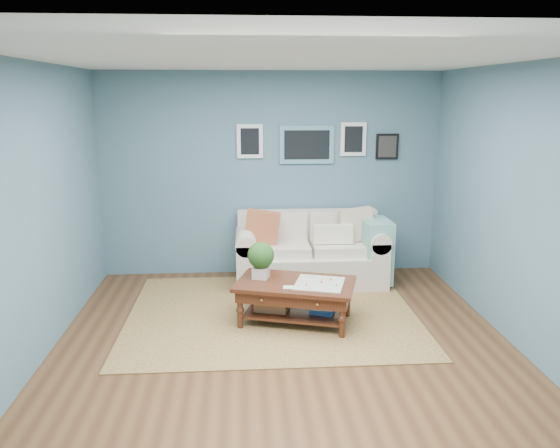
{
  "coord_description": "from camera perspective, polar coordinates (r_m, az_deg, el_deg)",
  "views": [
    {
      "loc": [
        -0.38,
        -4.72,
        2.41
      ],
      "look_at": [
        0.02,
        1.0,
        1.03
      ],
      "focal_mm": 35.0,
      "sensor_mm": 36.0,
      "label": 1
    }
  ],
  "objects": [
    {
      "name": "loveseat",
      "position": [
        7.1,
        3.8,
        -2.91
      ],
      "size": [
        1.95,
        0.89,
        1.0
      ],
      "color": "beige",
      "rests_on": "ground"
    },
    {
      "name": "room_shell",
      "position": [
        4.91,
        0.73,
        1.15
      ],
      "size": [
        5.0,
        5.02,
        2.7
      ],
      "color": "brown",
      "rests_on": "ground"
    },
    {
      "name": "coffee_table",
      "position": [
        5.86,
        1.0,
        -6.74
      ],
      "size": [
        1.38,
        1.04,
        0.86
      ],
      "rotation": [
        0.0,
        0.0,
        -0.29
      ],
      "color": "#37180F",
      "rests_on": "ground"
    },
    {
      "name": "area_rug",
      "position": [
        6.2,
        -0.84,
        -9.32
      ],
      "size": [
        3.18,
        2.54,
        0.01
      ],
      "primitive_type": "cube",
      "color": "brown",
      "rests_on": "ground"
    }
  ]
}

